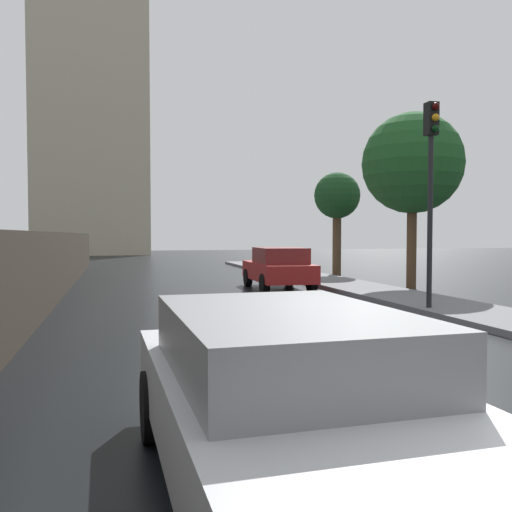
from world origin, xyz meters
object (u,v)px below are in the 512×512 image
(car_silver_near_kerb, at_px, (290,399))
(car_red_mid_road, at_px, (278,268))
(street_tree_near, at_px, (337,198))
(traffic_light, at_px, (431,167))
(street_tree_far, at_px, (412,164))

(car_silver_near_kerb, distance_m, car_red_mid_road, 14.29)
(car_red_mid_road, bearing_deg, street_tree_near, 52.17)
(car_silver_near_kerb, xyz_separation_m, traffic_light, (5.91, 7.52, 2.69))
(car_red_mid_road, bearing_deg, car_silver_near_kerb, -104.53)
(street_tree_near, relative_size, street_tree_far, 0.77)
(car_red_mid_road, xyz_separation_m, street_tree_far, (4.47, -0.85, 3.50))
(car_silver_near_kerb, height_order, car_red_mid_road, car_red_mid_road)
(car_silver_near_kerb, relative_size, traffic_light, 0.88)
(traffic_light, xyz_separation_m, street_tree_near, (2.51, 11.26, 0.09))
(car_red_mid_road, xyz_separation_m, traffic_light, (1.78, -6.16, 2.66))
(car_silver_near_kerb, distance_m, street_tree_near, 20.77)
(street_tree_far, bearing_deg, car_red_mid_road, 169.22)
(car_red_mid_road, relative_size, traffic_light, 0.84)
(traffic_light, height_order, street_tree_far, street_tree_far)
(car_silver_near_kerb, bearing_deg, traffic_light, -129.48)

